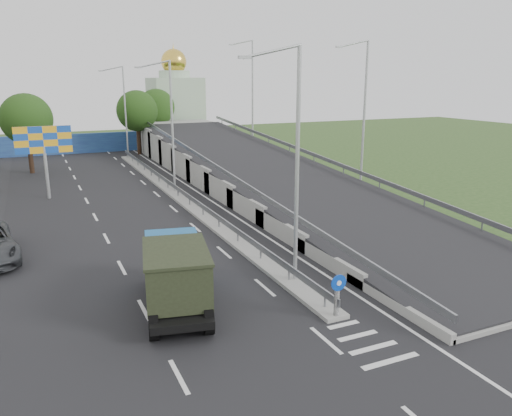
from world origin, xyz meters
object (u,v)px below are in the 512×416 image
sign_bollard (337,295)px  billboard (44,144)px  lamp_post_far (123,107)px  dump_truck (175,272)px  church (175,104)px  lamp_post_mid (170,120)px  lamp_post_near (293,155)px

sign_bollard → billboard: (-9.00, 25.83, 3.15)m
lamp_post_far → dump_truck: bearing=-97.5°
church → lamp_post_far: bearing=-125.2°
lamp_post_mid → church: 35.41m
lamp_post_mid → lamp_post_far: size_ratio=1.00×
lamp_post_near → church: bearing=79.6°
lamp_post_mid → dump_truck: 21.35m
church → lamp_post_mid: bearing=-106.2°
lamp_post_far → dump_truck: (-5.33, -40.22, -4.31)m
church → dump_truck: size_ratio=2.13×
billboard → church: bearing=59.3°
lamp_post_near → lamp_post_mid: 20.00m
lamp_post_mid → billboard: size_ratio=1.83×
sign_bollard → billboard: size_ratio=0.30×
lamp_post_near → dump_truck: 6.86m
billboard → sign_bollard: bearing=-70.8°
sign_bollard → church: 58.84m
dump_truck → church: bearing=85.9°
sign_bollard → lamp_post_far: bearing=89.9°
lamp_post_near → billboard: 23.87m
lamp_post_near → billboard: size_ratio=1.83×
lamp_post_mid → sign_bollard: bearing=-90.3°
sign_bollard → lamp_post_mid: lamp_post_mid is taller
lamp_post_mid → dump_truck: lamp_post_mid is taller
lamp_post_near → billboard: (-9.11, 22.00, -1.62)m
sign_bollard → dump_truck: 6.36m
lamp_post_mid → church: (9.89, 34.00, -0.50)m
sign_bollard → lamp_post_mid: (0.11, 23.83, 4.77)m
sign_bollard → dump_truck: bearing=145.4°
sign_bollard → lamp_post_near: bearing=88.4°
sign_bollard → dump_truck: size_ratio=0.26×
sign_bollard → lamp_post_far: (0.11, 43.83, 4.77)m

